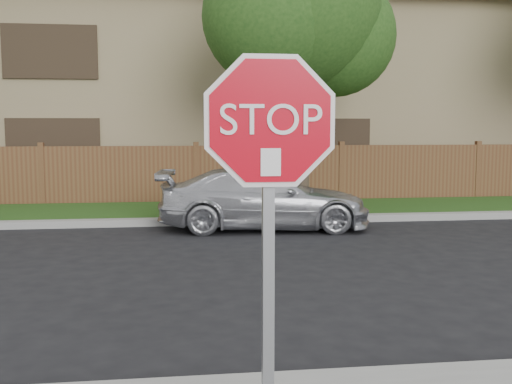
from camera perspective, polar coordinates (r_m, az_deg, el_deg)
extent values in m
cube|color=gray|center=(13.03, -5.26, -2.78)|extent=(70.00, 0.30, 0.15)
cube|color=#1E4714|center=(14.66, -5.49, -1.82)|extent=(70.00, 3.00, 0.12)
cube|color=brown|center=(16.17, -5.71, 1.57)|extent=(70.00, 0.12, 1.60)
cube|color=#95845C|center=(21.73, -6.20, 8.57)|extent=(34.00, 8.00, 6.00)
cube|color=brown|center=(22.10, -6.30, 17.02)|extent=(35.20, 9.20, 0.50)
cylinder|color=#382B21|center=(14.71, 4.27, 5.64)|extent=(0.44, 0.44, 3.92)
sphere|color=#1E4415|center=(14.97, 4.37, 16.97)|extent=(3.80, 3.80, 3.80)
sphere|color=#1E4415|center=(15.36, 7.51, 14.54)|extent=(3.00, 3.00, 3.00)
sphere|color=#1E4415|center=(14.39, 1.44, 16.29)|extent=(3.20, 3.20, 3.20)
cube|color=gray|center=(3.42, 1.15, -8.50)|extent=(0.07, 0.06, 2.30)
cylinder|color=white|center=(3.24, 1.36, 6.76)|extent=(1.01, 0.02, 1.01)
cylinder|color=red|center=(3.23, 1.39, 6.76)|extent=(0.93, 0.02, 0.93)
cube|color=white|center=(3.22, 1.42, 2.85)|extent=(0.11, 0.00, 0.15)
imported|color=silver|center=(12.36, 0.75, -0.64)|extent=(4.46, 2.08, 1.26)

